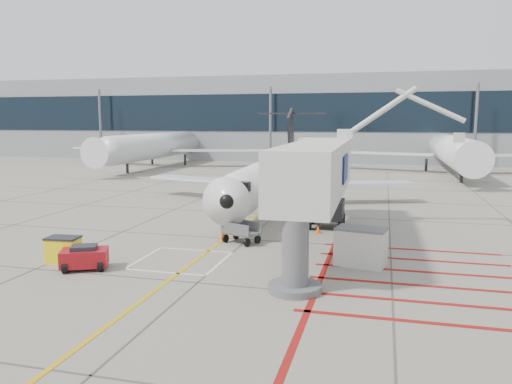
% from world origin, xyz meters
% --- Properties ---
extents(ground_plane, '(260.00, 260.00, 0.00)m').
position_xyz_m(ground_plane, '(0.00, 0.00, 0.00)').
color(ground_plane, gray).
rests_on(ground_plane, ground).
extents(regional_jet, '(24.91, 30.84, 7.83)m').
position_xyz_m(regional_jet, '(-1.32, 13.57, 3.92)').
color(regional_jet, white).
rests_on(regional_jet, ground_plane).
extents(jet_bridge, '(9.18, 18.98, 7.55)m').
position_xyz_m(jet_bridge, '(4.10, 2.47, 3.77)').
color(jet_bridge, silver).
rests_on(jet_bridge, ground_plane).
extents(pushback_tug, '(2.41, 2.03, 1.20)m').
position_xyz_m(pushback_tug, '(-5.76, -3.45, 0.60)').
color(pushback_tug, '#A40F17').
rests_on(pushback_tug, ground_plane).
extents(spill_bin, '(1.56, 1.12, 1.27)m').
position_xyz_m(spill_bin, '(-7.41, -2.69, 0.64)').
color(spill_bin, '#FFE90E').
rests_on(spill_bin, ground_plane).
extents(baggage_cart, '(2.32, 1.94, 1.25)m').
position_xyz_m(baggage_cart, '(-0.11, 3.16, 0.63)').
color(baggage_cart, '#515155').
rests_on(baggage_cart, ground_plane).
extents(ground_power_unit, '(2.51, 1.76, 1.81)m').
position_xyz_m(ground_power_unit, '(6.57, 0.38, 0.91)').
color(ground_power_unit, silver).
rests_on(ground_power_unit, ground_plane).
extents(cone_nose, '(0.38, 0.38, 0.52)m').
position_xyz_m(cone_nose, '(-1.50, 3.90, 0.26)').
color(cone_nose, orange).
rests_on(cone_nose, ground_plane).
extents(cone_side, '(0.35, 0.35, 0.49)m').
position_xyz_m(cone_side, '(3.76, 6.62, 0.24)').
color(cone_side, '#FF570D').
rests_on(cone_side, ground_plane).
extents(terminal_building, '(180.00, 28.00, 14.00)m').
position_xyz_m(terminal_building, '(10.00, 70.00, 7.00)').
color(terminal_building, gray).
rests_on(terminal_building, ground_plane).
extents(terminal_glass_band, '(180.00, 0.10, 6.00)m').
position_xyz_m(terminal_glass_band, '(10.00, 55.95, 8.00)').
color(terminal_glass_band, black).
rests_on(terminal_glass_band, ground_plane).
extents(bg_aircraft_b, '(32.89, 36.54, 10.96)m').
position_xyz_m(bg_aircraft_b, '(-24.69, 46.00, 5.48)').
color(bg_aircraft_b, silver).
rests_on(bg_aircraft_b, ground_plane).
extents(bg_aircraft_c, '(32.71, 36.34, 10.90)m').
position_xyz_m(bg_aircraft_c, '(15.79, 46.00, 5.45)').
color(bg_aircraft_c, silver).
rests_on(bg_aircraft_c, ground_plane).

